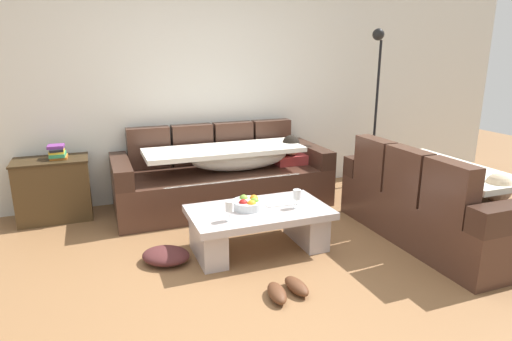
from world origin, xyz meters
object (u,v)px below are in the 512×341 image
object	(u,v)px
coffee_table	(259,224)
open_magazine	(279,202)
book_stack_on_cabinet	(57,152)
floor_lamp	(375,99)
fruit_bowl	(249,204)
wine_glass_near_right	(297,195)
side_cabinet	(54,189)
wine_glass_near_left	(230,207)
pair_of_shoes	(287,290)
couch_near_window	(437,204)
couch_along_wall	(225,177)
crumpled_garment	(166,256)

from	to	relation	value
coffee_table	open_magazine	distance (m)	0.29
book_stack_on_cabinet	floor_lamp	xyz separation A→B (m)	(3.69, -0.16, 0.41)
open_magazine	floor_lamp	xyz separation A→B (m)	(1.82, 1.19, 0.73)
fruit_bowl	wine_glass_near_right	world-z (taller)	wine_glass_near_right
fruit_bowl	side_cabinet	xyz separation A→B (m)	(-1.63, 1.39, -0.10)
wine_glass_near_left	pair_of_shoes	xyz separation A→B (m)	(0.23, -0.60, -0.45)
wine_glass_near_left	pair_of_shoes	distance (m)	0.79
couch_near_window	pair_of_shoes	size ratio (longest dim) A/B	5.67
wine_glass_near_right	pair_of_shoes	world-z (taller)	wine_glass_near_right
wine_glass_near_left	coffee_table	bearing A→B (deg)	27.68
wine_glass_near_right	open_magazine	world-z (taller)	wine_glass_near_right
coffee_table	couch_along_wall	bearing A→B (deg)	86.80
open_magazine	floor_lamp	bearing A→B (deg)	37.82
wine_glass_near_right	couch_near_window	bearing A→B (deg)	-11.15
coffee_table	crumpled_garment	bearing A→B (deg)	176.66
wine_glass_near_left	side_cabinet	size ratio (longest dim) A/B	0.23
fruit_bowl	floor_lamp	bearing A→B (deg)	29.94
coffee_table	crumpled_garment	size ratio (longest dim) A/B	3.00
couch_along_wall	wine_glass_near_right	world-z (taller)	couch_along_wall
coffee_table	book_stack_on_cabinet	world-z (taller)	book_stack_on_cabinet
coffee_table	floor_lamp	world-z (taller)	floor_lamp
couch_near_window	book_stack_on_cabinet	distance (m)	3.73
couch_along_wall	fruit_bowl	distance (m)	1.18
wine_glass_near_left	fruit_bowl	bearing A→B (deg)	41.82
wine_glass_near_right	coffee_table	bearing A→B (deg)	163.47
pair_of_shoes	open_magazine	bearing A→B (deg)	69.82
fruit_bowl	coffee_table	bearing A→B (deg)	-30.99
crumpled_garment	floor_lamp	bearing A→B (deg)	23.22
coffee_table	wine_glass_near_right	xyz separation A→B (m)	(0.31, -0.09, 0.26)
couch_along_wall	floor_lamp	bearing A→B (deg)	1.87
wine_glass_near_left	open_magazine	world-z (taller)	wine_glass_near_left
book_stack_on_cabinet	crumpled_garment	size ratio (longest dim) A/B	0.55
wine_glass_near_right	crumpled_garment	bearing A→B (deg)	172.86
couch_along_wall	wine_glass_near_left	distance (m)	1.44
couch_along_wall	open_magazine	distance (m)	1.14
crumpled_garment	coffee_table	bearing A→B (deg)	-3.34
pair_of_shoes	couch_near_window	bearing A→B (deg)	13.72
pair_of_shoes	floor_lamp	bearing A→B (deg)	43.68
pair_of_shoes	fruit_bowl	bearing A→B (deg)	89.59
couch_along_wall	couch_near_window	distance (m)	2.20
fruit_bowl	wine_glass_near_right	xyz separation A→B (m)	(0.39, -0.14, 0.07)
pair_of_shoes	crumpled_garment	distance (m)	1.09
fruit_bowl	book_stack_on_cabinet	size ratio (longest dim) A/B	1.27
wine_glass_near_right	book_stack_on_cabinet	distance (m)	2.48
couch_along_wall	couch_near_window	bearing A→B (deg)	-45.13
floor_lamp	pair_of_shoes	distance (m)	3.15
coffee_table	book_stack_on_cabinet	bearing A→B (deg)	138.69
open_magazine	coffee_table	bearing A→B (deg)	-154.35
side_cabinet	floor_lamp	size ratio (longest dim) A/B	0.37
pair_of_shoes	book_stack_on_cabinet	bearing A→B (deg)	125.10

